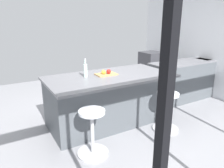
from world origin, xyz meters
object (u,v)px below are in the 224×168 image
kitchen_island (109,99)px  stool_middle (92,134)px  oven_range (151,66)px  apple_yellow (104,72)px  apple_red (109,71)px  water_bottle (85,70)px  stool_by_window (167,113)px  cutting_board (106,74)px

kitchen_island → stool_middle: (0.69, 0.74, -0.13)m
oven_range → apple_yellow: size_ratio=11.40×
apple_red → stool_middle: bearing=48.1°
stool_middle → apple_red: bearing=-131.9°
water_bottle → stool_middle: bearing=71.0°
stool_by_window → cutting_board: (0.71, -0.80, 0.58)m
cutting_board → water_bottle: water_bottle is taller
oven_range → kitchen_island: size_ratio=0.40×
stool_middle → apple_yellow: apple_yellow is taller
stool_middle → apple_yellow: bearing=-127.3°
apple_yellow → apple_red: apple_red is taller
stool_by_window → apple_yellow: size_ratio=8.74×
apple_yellow → water_bottle: (0.32, -0.04, 0.06)m
stool_by_window → oven_range: bearing=-125.6°
kitchen_island → water_bottle: 0.70m
apple_red → water_bottle: size_ratio=0.25×
stool_by_window → water_bottle: bearing=-37.6°
oven_range → stool_middle: size_ratio=1.31×
stool_by_window → cutting_board: 1.22m
stool_by_window → cutting_board: bearing=-48.1°
cutting_board → water_bottle: (0.37, -0.04, 0.11)m
stool_middle → kitchen_island: bearing=-132.8°
apple_yellow → oven_range: bearing=-146.0°
stool_middle → cutting_board: size_ratio=1.84×
oven_range → apple_yellow: 3.16m
cutting_board → water_bottle: 0.39m
oven_range → stool_by_window: 3.12m
stool_by_window → apple_red: apple_red is taller
stool_by_window → stool_middle: bearing=0.0°
apple_yellow → kitchen_island: bearing=147.6°
cutting_board → apple_red: bearing=153.4°
stool_by_window → cutting_board: size_ratio=1.84×
cutting_board → water_bottle: bearing=-6.1°
kitchen_island → apple_red: apple_red is taller
oven_range → water_bottle: water_bottle is taller
stool_by_window → water_bottle: 1.54m
water_bottle → kitchen_island: bearing=166.8°
apple_yellow → cutting_board: bearing=-178.2°
oven_range → kitchen_island: (2.50, 1.80, 0.01)m
stool_middle → water_bottle: size_ratio=2.12×
kitchen_island → stool_by_window: bearing=132.8°
oven_range → apple_yellow: apple_yellow is taller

